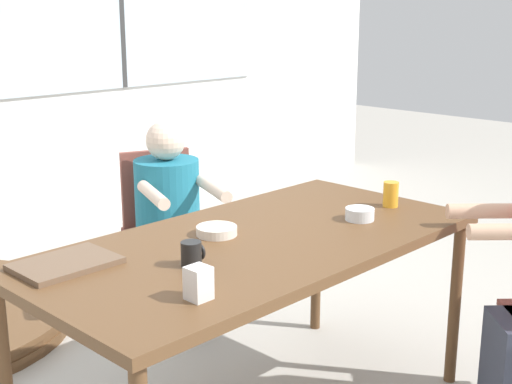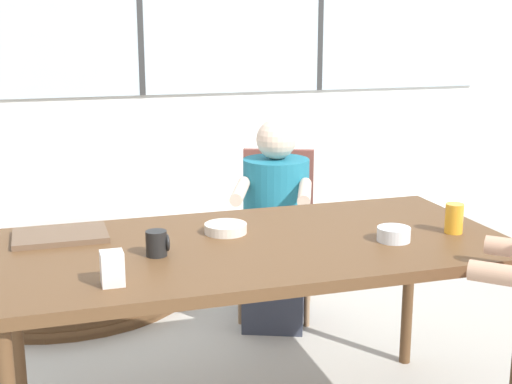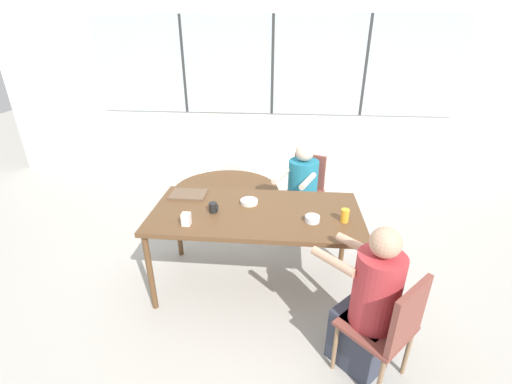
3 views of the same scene
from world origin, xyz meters
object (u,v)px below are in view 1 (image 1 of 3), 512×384
(chair_for_man_blue_shirt, at_px, (161,216))
(bowl_white_shallow, at_px, (217,231))
(juice_glass, at_px, (391,194))
(person_man_blue_shirt, at_px, (171,233))
(bowl_cereal, at_px, (360,214))
(coffee_mug, at_px, (192,254))
(milk_carton_small, at_px, (198,283))

(chair_for_man_blue_shirt, distance_m, bowl_white_shallow, 1.24)
(juice_glass, bearing_deg, chair_for_man_blue_shirt, 99.98)
(person_man_blue_shirt, height_order, bowl_cereal, person_man_blue_shirt)
(coffee_mug, relative_size, milk_carton_small, 0.84)
(person_man_blue_shirt, distance_m, bowl_cereal, 1.22)
(milk_carton_small, bearing_deg, bowl_white_shallow, 42.32)
(chair_for_man_blue_shirt, bearing_deg, bowl_white_shallow, 84.29)
(coffee_mug, height_order, juice_glass, juice_glass)
(person_man_blue_shirt, bearing_deg, milk_carton_small, 76.41)
(coffee_mug, xyz_separation_m, juice_glass, (1.08, -0.06, 0.01))
(person_man_blue_shirt, bearing_deg, chair_for_man_blue_shirt, -90.00)
(juice_glass, bearing_deg, person_man_blue_shirt, 104.39)
(coffee_mug, bearing_deg, person_man_blue_shirt, 54.36)
(juice_glass, height_order, bowl_cereal, juice_glass)
(coffee_mug, distance_m, juice_glass, 1.08)
(juice_glass, bearing_deg, bowl_cereal, -174.53)
(chair_for_man_blue_shirt, distance_m, bowl_cereal, 1.37)
(bowl_cereal, bearing_deg, coffee_mug, 174.05)
(coffee_mug, distance_m, milk_carton_small, 0.28)
(person_man_blue_shirt, xyz_separation_m, coffee_mug, (-0.78, -1.09, 0.35))
(juice_glass, relative_size, bowl_cereal, 0.93)
(milk_carton_small, bearing_deg, bowl_cereal, 8.11)
(chair_for_man_blue_shirt, relative_size, milk_carton_small, 8.46)
(person_man_blue_shirt, bearing_deg, bowl_white_shallow, 83.35)
(chair_for_man_blue_shirt, relative_size, coffee_mug, 10.08)
(coffee_mug, bearing_deg, bowl_cereal, -5.95)
(chair_for_man_blue_shirt, xyz_separation_m, coffee_mug, (-0.85, -1.25, 0.31))
(chair_for_man_blue_shirt, height_order, bowl_white_shallow, chair_for_man_blue_shirt)
(milk_carton_small, relative_size, bowl_white_shallow, 0.65)
(person_man_blue_shirt, height_order, milk_carton_small, person_man_blue_shirt)
(juice_glass, xyz_separation_m, bowl_cereal, (-0.26, -0.02, -0.03))
(person_man_blue_shirt, bearing_deg, bowl_cereal, 114.17)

